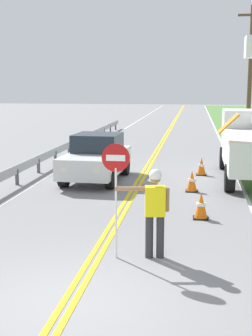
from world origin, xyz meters
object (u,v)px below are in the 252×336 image
(oncoming_sedan_nearest, at_px, (97,158))
(traffic_cone_tail, at_px, (201,167))
(traffic_cone_lead, at_px, (201,206))
(stop_sign_paddle, at_px, (116,175))
(flagger_worker, at_px, (155,208))
(traffic_cone_mid, at_px, (192,181))
(utility_pole_mid, at_px, (250,71))

(oncoming_sedan_nearest, xyz_separation_m, traffic_cone_tail, (3.83, 1.58, -0.50))
(traffic_cone_lead, xyz_separation_m, traffic_cone_tail, (0.08, 6.08, 0.00))
(stop_sign_paddle, height_order, oncoming_sedan_nearest, stop_sign_paddle)
(traffic_cone_lead, bearing_deg, traffic_cone_tail, 89.20)
(flagger_worker, bearing_deg, traffic_cone_mid, 83.38)
(stop_sign_paddle, relative_size, traffic_cone_mid, 3.33)
(traffic_cone_tail, bearing_deg, oncoming_sedan_nearest, -157.59)
(traffic_cone_tail, bearing_deg, traffic_cone_mid, -96.74)
(stop_sign_paddle, xyz_separation_m, utility_pole_mid, (4.92, 22.03, 2.66))
(utility_pole_mid, relative_size, traffic_cone_tail, 11.97)
(oncoming_sedan_nearest, height_order, traffic_cone_lead, oncoming_sedan_nearest)
(oncoming_sedan_nearest, height_order, traffic_cone_mid, oncoming_sedan_nearest)
(flagger_worker, xyz_separation_m, stop_sign_paddle, (-0.76, -0.12, 0.66))
(oncoming_sedan_nearest, relative_size, utility_pole_mid, 0.50)
(oncoming_sedan_nearest, bearing_deg, traffic_cone_tail, 22.41)
(traffic_cone_tail, bearing_deg, traffic_cone_lead, -90.80)
(traffic_cone_mid, bearing_deg, oncoming_sedan_nearest, 158.83)
(utility_pole_mid, bearing_deg, flagger_worker, -100.75)
(utility_pole_mid, distance_m, traffic_cone_tail, 13.84)
(traffic_cone_lead, height_order, traffic_cone_tail, same)
(oncoming_sedan_nearest, relative_size, traffic_cone_tail, 5.97)
(utility_pole_mid, xyz_separation_m, traffic_cone_lead, (-3.19, -18.95, -4.04))
(flagger_worker, xyz_separation_m, utility_pole_mid, (4.16, 21.92, 3.33))
(flagger_worker, bearing_deg, traffic_cone_tail, 83.34)
(stop_sign_paddle, distance_m, oncoming_sedan_nearest, 7.89)
(oncoming_sedan_nearest, xyz_separation_m, utility_pole_mid, (6.93, 14.45, 3.54))
(stop_sign_paddle, distance_m, traffic_cone_lead, 3.80)
(stop_sign_paddle, height_order, traffic_cone_mid, stop_sign_paddle)
(stop_sign_paddle, relative_size, traffic_cone_lead, 3.33)
(oncoming_sedan_nearest, height_order, traffic_cone_tail, oncoming_sedan_nearest)
(oncoming_sedan_nearest, bearing_deg, utility_pole_mid, 64.37)
(utility_pole_mid, bearing_deg, oncoming_sedan_nearest, -115.63)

